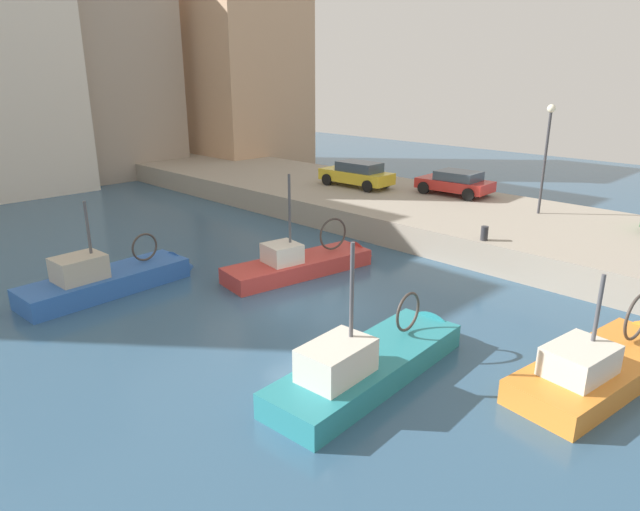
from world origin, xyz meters
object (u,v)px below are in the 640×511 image
object	(u,v)px
fishing_boat_teal	(376,369)
parked_car_red	(456,182)
mooring_bollard_north	(484,233)
fishing_boat_orange	(606,373)
parked_car_yellow	(357,174)
quay_streetlamp	(547,141)
fishing_boat_blue	(115,286)
fishing_boat_red	(307,269)

from	to	relation	value
fishing_boat_teal	parked_car_red	world-z (taller)	fishing_boat_teal
fishing_boat_teal	mooring_bollard_north	xyz separation A→B (m)	(9.03, 2.11, 1.35)
fishing_boat_orange	parked_car_yellow	xyz separation A→B (m)	(9.54, 16.79, 1.81)
quay_streetlamp	fishing_boat_teal	bearing A→B (deg)	-170.24
fishing_boat_orange	parked_car_yellow	distance (m)	19.39
parked_car_yellow	fishing_boat_blue	bearing A→B (deg)	-171.63
fishing_boat_teal	fishing_boat_red	xyz separation A→B (m)	(4.06, 6.78, -0.02)
fishing_boat_teal	fishing_boat_blue	bearing A→B (deg)	101.08
parked_car_yellow	mooring_bollard_north	distance (m)	11.39
parked_car_red	quay_streetlamp	distance (m)	5.64
quay_streetlamp	parked_car_red	bearing A→B (deg)	80.07
fishing_boat_teal	fishing_boat_orange	xyz separation A→B (m)	(3.99, -4.22, -0.01)
fishing_boat_red	fishing_boat_teal	bearing A→B (deg)	-120.93
fishing_boat_teal	fishing_boat_orange	world-z (taller)	fishing_boat_teal
fishing_boat_blue	fishing_boat_red	xyz separation A→B (m)	(6.08, -3.49, -0.02)
parked_car_red	mooring_bollard_north	distance (m)	8.43
fishing_boat_red	quay_streetlamp	xyz separation A→B (m)	(10.61, -4.26, 4.35)
parked_car_yellow	quay_streetlamp	bearing A→B (deg)	-83.51
parked_car_red	fishing_boat_blue	bearing A→B (deg)	170.86
fishing_boat_red	mooring_bollard_north	world-z (taller)	fishing_boat_red
fishing_boat_red	quay_streetlamp	world-z (taller)	quay_streetlamp
fishing_boat_red	quay_streetlamp	distance (m)	12.23
fishing_boat_orange	parked_car_red	bearing A→B (deg)	45.32
fishing_boat_orange	parked_car_red	world-z (taller)	fishing_boat_orange
quay_streetlamp	mooring_bollard_north	bearing A→B (deg)	-175.86
fishing_boat_orange	parked_car_red	size ratio (longest dim) A/B	1.70
fishing_boat_red	mooring_bollard_north	bearing A→B (deg)	-43.26
mooring_bollard_north	quay_streetlamp	world-z (taller)	quay_streetlamp
fishing_boat_teal	parked_car_red	xyz separation A→B (m)	(15.54, 7.45, 1.73)
fishing_boat_red	fishing_boat_orange	world-z (taller)	fishing_boat_red
fishing_boat_blue	parked_car_yellow	distance (m)	15.81
fishing_boat_teal	quay_streetlamp	size ratio (longest dim) A/B	1.46
fishing_boat_teal	fishing_boat_orange	bearing A→B (deg)	-46.61
fishing_boat_teal	fishing_boat_red	world-z (taller)	fishing_boat_red
quay_streetlamp	fishing_boat_orange	bearing A→B (deg)	-147.73
fishing_boat_red	parked_car_yellow	size ratio (longest dim) A/B	1.57
fishing_boat_red	parked_car_yellow	bearing A→B (deg)	31.40
parked_car_yellow	mooring_bollard_north	bearing A→B (deg)	-113.34
parked_car_red	mooring_bollard_north	bearing A→B (deg)	-140.66
parked_car_yellow	fishing_boat_red	bearing A→B (deg)	-148.60
parked_car_red	mooring_bollard_north	xyz separation A→B (m)	(-6.51, -5.34, -0.38)
parked_car_red	parked_car_yellow	xyz separation A→B (m)	(-2.01, 5.11, 0.06)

